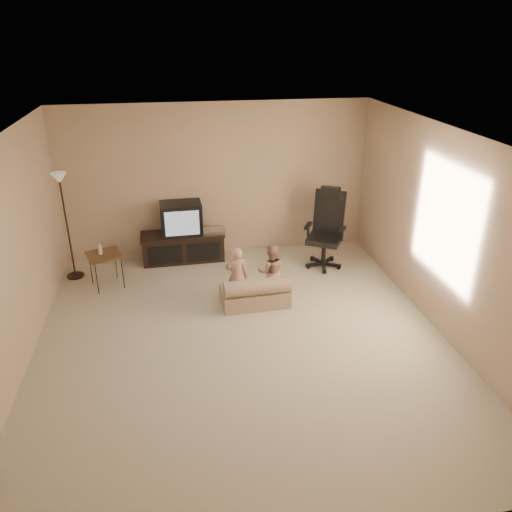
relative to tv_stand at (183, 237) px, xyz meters
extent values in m
plane|color=beige|center=(0.60, -2.49, -0.41)|extent=(5.50, 5.50, 0.00)
plane|color=white|center=(0.60, -2.49, 2.09)|extent=(5.50, 5.50, 0.00)
plane|color=tan|center=(0.60, 0.26, 0.84)|extent=(5.00, 0.00, 5.00)
plane|color=tan|center=(0.60, -5.24, 0.84)|extent=(5.00, 0.00, 5.00)
plane|color=tan|center=(-1.90, -2.49, 0.84)|extent=(0.00, 5.50, 5.50)
plane|color=tan|center=(3.10, -2.49, 0.84)|extent=(0.00, 5.50, 5.50)
cube|color=black|center=(-0.01, 0.00, -0.20)|extent=(1.32, 0.50, 0.42)
cube|color=black|center=(-0.01, 0.00, 0.04)|extent=(1.36, 0.54, 0.04)
cube|color=black|center=(-0.31, -0.25, -0.19)|extent=(0.54, 0.03, 0.32)
cube|color=black|center=(0.31, -0.23, -0.19)|extent=(0.54, 0.03, 0.32)
cube|color=black|center=(-0.01, 0.02, 0.32)|extent=(0.66, 0.48, 0.51)
cube|color=silver|center=(0.00, -0.22, 0.32)|extent=(0.54, 0.02, 0.40)
cube|color=#B6B6B9|center=(0.51, -0.04, 0.09)|extent=(0.38, 0.27, 0.06)
cylinder|color=black|center=(2.20, -0.66, -0.16)|extent=(0.07, 0.07, 0.40)
cube|color=black|center=(2.20, -0.66, 0.07)|extent=(0.69, 0.69, 0.09)
cube|color=black|center=(2.32, -0.45, 0.45)|extent=(0.51, 0.40, 0.71)
cube|color=black|center=(2.32, -0.45, 0.78)|extent=(0.31, 0.24, 0.16)
cube|color=black|center=(1.97, -0.53, 0.27)|extent=(0.20, 0.28, 0.04)
cube|color=black|center=(2.44, -0.80, 0.27)|extent=(0.20, 0.28, 0.04)
cube|color=brown|center=(-1.16, -0.74, 0.10)|extent=(0.60, 0.60, 0.03)
cylinder|color=black|center=(-1.27, -0.98, -0.15)|extent=(0.01, 0.01, 0.52)
cylinder|color=black|center=(-0.92, -0.85, -0.15)|extent=(0.01, 0.01, 0.52)
cylinder|color=black|center=(-1.40, -0.63, -0.15)|extent=(0.01, 0.01, 0.52)
cylinder|color=black|center=(-1.05, -0.50, -0.15)|extent=(0.01, 0.01, 0.52)
cylinder|color=beige|center=(-1.22, -0.72, 0.18)|extent=(0.07, 0.07, 0.13)
cone|color=beige|center=(-1.22, -0.72, 0.27)|extent=(0.05, 0.05, 0.05)
cylinder|color=black|center=(-1.70, -0.34, -0.39)|extent=(0.26, 0.26, 0.03)
cylinder|color=black|center=(-1.70, -0.34, 0.38)|extent=(0.03, 0.03, 1.56)
cone|color=beige|center=(-1.70, -0.34, 1.17)|extent=(0.22, 0.22, 0.15)
cube|color=tan|center=(0.91, -1.63, -0.29)|extent=(0.95, 0.55, 0.24)
cylinder|color=tan|center=(0.92, -1.80, -0.06)|extent=(0.92, 0.26, 0.22)
imported|color=tan|center=(0.67, -1.60, 0.03)|extent=(0.35, 0.28, 0.87)
imported|color=tan|center=(1.17, -1.49, 0.00)|extent=(0.41, 0.25, 0.81)
camera|label=1|loc=(-0.11, -7.63, 3.14)|focal=35.00mm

